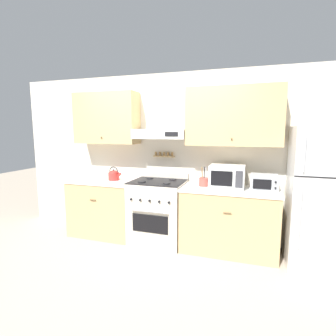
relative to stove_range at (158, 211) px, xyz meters
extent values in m
plane|color=#B2A38E|center=(0.00, -0.32, -0.47)|extent=(16.00, 16.00, 0.00)
cube|color=beige|center=(0.00, 0.37, 0.80)|extent=(5.20, 0.08, 2.55)
cube|color=tan|center=(-0.93, 0.16, 1.40)|extent=(1.04, 0.33, 0.80)
sphere|color=brown|center=(-0.93, -0.02, 1.10)|extent=(0.02, 0.02, 0.02)
cube|color=tan|center=(1.05, 0.16, 1.40)|extent=(1.29, 0.33, 0.80)
sphere|color=brown|center=(1.05, -0.02, 1.10)|extent=(0.02, 0.02, 0.02)
cube|color=silver|center=(0.00, 0.14, 1.16)|extent=(0.81, 0.37, 0.14)
cube|color=black|center=(0.23, -0.05, 1.16)|extent=(0.19, 0.01, 0.06)
cube|color=tan|center=(0.00, 0.29, 0.81)|extent=(0.34, 0.07, 0.02)
cylinder|color=olive|center=(-0.14, 0.29, 0.85)|extent=(0.03, 0.03, 0.06)
cylinder|color=olive|center=(-0.07, 0.29, 0.85)|extent=(0.03, 0.03, 0.06)
cylinder|color=olive|center=(0.00, 0.29, 0.85)|extent=(0.03, 0.03, 0.06)
cylinder|color=olive|center=(0.07, 0.29, 0.85)|extent=(0.03, 0.03, 0.06)
cylinder|color=olive|center=(0.14, 0.29, 0.85)|extent=(0.03, 0.03, 0.06)
cube|color=tan|center=(-0.93, 0.01, -0.04)|extent=(1.04, 0.62, 0.87)
cube|color=white|center=(-0.93, 0.01, 0.41)|extent=(1.07, 0.65, 0.03)
cylinder|color=brown|center=(-0.93, -0.31, 0.18)|extent=(0.10, 0.01, 0.01)
cube|color=tan|center=(1.05, 0.01, -0.04)|extent=(1.29, 0.62, 0.87)
cube|color=white|center=(1.05, 0.01, 0.41)|extent=(1.31, 0.65, 0.03)
cylinder|color=brown|center=(1.05, -0.31, 0.18)|extent=(0.10, 0.01, 0.01)
cube|color=beige|center=(0.00, 0.00, -0.01)|extent=(0.78, 0.63, 0.93)
cube|color=black|center=(0.00, -0.32, -0.08)|extent=(0.53, 0.01, 0.26)
cylinder|color=#ADAFB5|center=(0.00, -0.35, 0.10)|extent=(0.55, 0.02, 0.02)
cube|color=black|center=(0.00, 0.00, 0.46)|extent=(0.78, 0.63, 0.01)
cylinder|color=#232326|center=(-0.19, -0.15, 0.47)|extent=(0.11, 0.11, 0.02)
cylinder|color=#232326|center=(0.19, -0.15, 0.47)|extent=(0.11, 0.11, 0.02)
cylinder|color=#232326|center=(-0.19, 0.15, 0.47)|extent=(0.11, 0.11, 0.02)
cylinder|color=#232326|center=(0.19, 0.15, 0.47)|extent=(0.11, 0.11, 0.02)
cylinder|color=black|center=(-0.28, -0.33, 0.25)|extent=(0.03, 0.02, 0.03)
cylinder|color=black|center=(-0.14, -0.33, 0.25)|extent=(0.03, 0.02, 0.03)
cylinder|color=black|center=(0.00, -0.33, 0.25)|extent=(0.03, 0.02, 0.03)
cylinder|color=black|center=(0.14, -0.33, 0.25)|extent=(0.03, 0.02, 0.03)
cylinder|color=black|center=(0.28, -0.33, 0.25)|extent=(0.03, 0.02, 0.03)
cube|color=beige|center=(0.00, 0.30, 0.51)|extent=(0.78, 0.04, 0.09)
cube|color=white|center=(2.15, -0.04, 0.40)|extent=(0.75, 0.71, 1.74)
cube|color=black|center=(2.15, -0.40, 0.71)|extent=(0.75, 0.01, 0.01)
cylinder|color=#ADAFB5|center=(1.87, -0.41, 0.95)|extent=(0.02, 0.02, 0.38)
cylinder|color=#ADAFB5|center=(1.87, -0.41, 0.22)|extent=(0.02, 0.02, 0.73)
cylinder|color=red|center=(-0.76, 0.04, 0.49)|extent=(0.17, 0.17, 0.12)
ellipsoid|color=red|center=(-0.76, 0.04, 0.55)|extent=(0.16, 0.16, 0.07)
sphere|color=black|center=(-0.76, 0.04, 0.59)|extent=(0.02, 0.02, 0.02)
cylinder|color=red|center=(-0.68, 0.04, 0.51)|extent=(0.11, 0.04, 0.09)
torus|color=black|center=(-0.76, 0.04, 0.57)|extent=(0.15, 0.01, 0.15)
cube|color=white|center=(1.00, 0.06, 0.58)|extent=(0.47, 0.35, 0.31)
cube|color=black|center=(0.95, -0.12, 0.58)|extent=(0.28, 0.01, 0.20)
cube|color=#38383D|center=(1.17, -0.12, 0.58)|extent=(0.09, 0.01, 0.22)
cylinder|color=#B24C42|center=(0.68, 0.04, 0.49)|extent=(0.13, 0.13, 0.12)
cylinder|color=olive|center=(0.66, 0.03, 0.62)|extent=(0.01, 0.05, 0.16)
cylinder|color=#28282B|center=(0.69, 0.05, 0.62)|extent=(0.01, 0.04, 0.16)
cylinder|color=#B2B2B7|center=(0.71, 0.05, 0.62)|extent=(0.01, 0.03, 0.16)
cube|color=#ADAFB5|center=(1.49, 0.04, 0.53)|extent=(0.35, 0.26, 0.21)
cube|color=black|center=(1.46, -0.09, 0.53)|extent=(0.22, 0.01, 0.13)
cylinder|color=black|center=(1.62, -0.10, 0.57)|extent=(0.03, 0.01, 0.03)
cylinder|color=black|center=(1.62, -0.10, 0.49)|extent=(0.03, 0.01, 0.03)
camera|label=1|loc=(1.33, -3.58, 1.22)|focal=28.00mm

